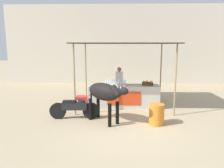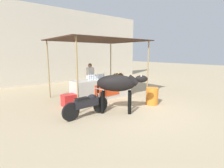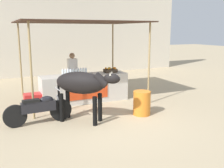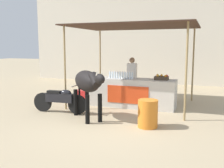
{
  "view_description": "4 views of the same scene",
  "coord_description": "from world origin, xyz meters",
  "px_view_note": "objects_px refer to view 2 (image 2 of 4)",
  "views": [
    {
      "loc": [
        -0.22,
        -7.0,
        2.67
      ],
      "look_at": [
        -0.48,
        1.4,
        1.15
      ],
      "focal_mm": 35.0,
      "sensor_mm": 36.0,
      "label": 1
    },
    {
      "loc": [
        -4.73,
        -4.4,
        2.14
      ],
      "look_at": [
        -0.34,
        1.05,
        0.9
      ],
      "focal_mm": 28.0,
      "sensor_mm": 36.0,
      "label": 2
    },
    {
      "loc": [
        -2.82,
        -6.29,
        2.47
      ],
      "look_at": [
        0.39,
        0.74,
        0.87
      ],
      "focal_mm": 42.0,
      "sensor_mm": 36.0,
      "label": 3
    },
    {
      "loc": [
        2.5,
        -6.29,
        2.05
      ],
      "look_at": [
        -0.28,
        1.09,
        0.92
      ],
      "focal_mm": 42.0,
      "sensor_mm": 36.0,
      "label": 4
    }
  ],
  "objects_px": {
    "fruit_crate": "(118,75)",
    "cooler_box": "(70,100)",
    "cow": "(118,84)",
    "stall_counter": "(102,89)",
    "water_barrel": "(152,96)",
    "motorcycle_parked": "(87,104)",
    "vendor_behind_counter": "(90,80)"
  },
  "relations": [
    {
      "from": "stall_counter",
      "to": "water_barrel",
      "type": "bearing_deg",
      "value": -63.01
    },
    {
      "from": "fruit_crate",
      "to": "vendor_behind_counter",
      "type": "height_order",
      "value": "vendor_behind_counter"
    },
    {
      "from": "cooler_box",
      "to": "fruit_crate",
      "type": "bearing_deg",
      "value": 3.09
    },
    {
      "from": "stall_counter",
      "to": "motorcycle_parked",
      "type": "distance_m",
      "value": 2.42
    },
    {
      "from": "stall_counter",
      "to": "vendor_behind_counter",
      "type": "distance_m",
      "value": 0.86
    },
    {
      "from": "water_barrel",
      "to": "motorcycle_parked",
      "type": "distance_m",
      "value": 2.91
    },
    {
      "from": "fruit_crate",
      "to": "stall_counter",
      "type": "bearing_deg",
      "value": -177.12
    },
    {
      "from": "cow",
      "to": "motorcycle_parked",
      "type": "xyz_separation_m",
      "value": [
        -1.11,
        0.32,
        -0.6
      ]
    },
    {
      "from": "fruit_crate",
      "to": "cooler_box",
      "type": "height_order",
      "value": "fruit_crate"
    },
    {
      "from": "stall_counter",
      "to": "vendor_behind_counter",
      "type": "bearing_deg",
      "value": 104.5
    },
    {
      "from": "cooler_box",
      "to": "cow",
      "type": "xyz_separation_m",
      "value": [
        1.04,
        -1.83,
        0.79
      ]
    },
    {
      "from": "cooler_box",
      "to": "water_barrel",
      "type": "distance_m",
      "value": 3.44
    },
    {
      "from": "water_barrel",
      "to": "cow",
      "type": "height_order",
      "value": "cow"
    },
    {
      "from": "fruit_crate",
      "to": "water_barrel",
      "type": "bearing_deg",
      "value": -88.75
    },
    {
      "from": "cooler_box",
      "to": "cow",
      "type": "height_order",
      "value": "cow"
    },
    {
      "from": "fruit_crate",
      "to": "cooler_box",
      "type": "relative_size",
      "value": 0.73
    },
    {
      "from": "stall_counter",
      "to": "cow",
      "type": "distance_m",
      "value": 2.13
    },
    {
      "from": "stall_counter",
      "to": "cooler_box",
      "type": "relative_size",
      "value": 5.0
    },
    {
      "from": "cooler_box",
      "to": "motorcycle_parked",
      "type": "bearing_deg",
      "value": -92.64
    },
    {
      "from": "vendor_behind_counter",
      "to": "motorcycle_parked",
      "type": "xyz_separation_m",
      "value": [
        -1.61,
        -2.36,
        -0.42
      ]
    },
    {
      "from": "stall_counter",
      "to": "fruit_crate",
      "type": "bearing_deg",
      "value": 2.88
    },
    {
      "from": "vendor_behind_counter",
      "to": "cooler_box",
      "type": "relative_size",
      "value": 2.75
    },
    {
      "from": "motorcycle_parked",
      "to": "water_barrel",
      "type": "bearing_deg",
      "value": -9.52
    },
    {
      "from": "cooler_box",
      "to": "vendor_behind_counter",
      "type": "bearing_deg",
      "value": 28.91
    },
    {
      "from": "vendor_behind_counter",
      "to": "motorcycle_parked",
      "type": "distance_m",
      "value": 2.89
    },
    {
      "from": "water_barrel",
      "to": "stall_counter",
      "type": "bearing_deg",
      "value": 116.99
    },
    {
      "from": "fruit_crate",
      "to": "motorcycle_parked",
      "type": "height_order",
      "value": "fruit_crate"
    },
    {
      "from": "vendor_behind_counter",
      "to": "water_barrel",
      "type": "height_order",
      "value": "vendor_behind_counter"
    },
    {
      "from": "stall_counter",
      "to": "cooler_box",
      "type": "bearing_deg",
      "value": -176.79
    },
    {
      "from": "vendor_behind_counter",
      "to": "motorcycle_parked",
      "type": "relative_size",
      "value": 0.92
    },
    {
      "from": "cooler_box",
      "to": "water_barrel",
      "type": "bearing_deg",
      "value": -35.49
    },
    {
      "from": "motorcycle_parked",
      "to": "cow",
      "type": "bearing_deg",
      "value": -16.1
    }
  ]
}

